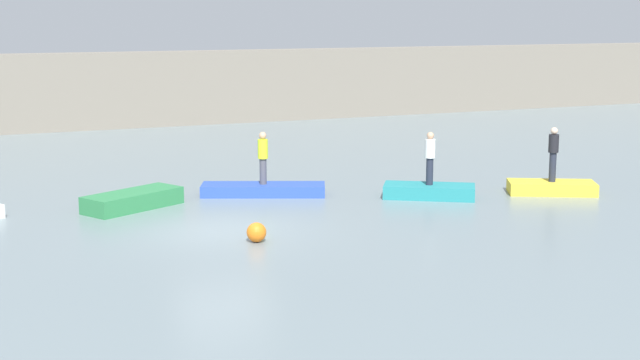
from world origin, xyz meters
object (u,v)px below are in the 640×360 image
Objects in this scene: rowboat_blue at (263,190)px; person_hiviz_shirt at (263,155)px; rowboat_teal at (429,191)px; mooring_buoy at (256,232)px; rowboat_green at (133,200)px; person_dark_shirt at (553,152)px; person_white_shirt at (430,156)px; rowboat_yellow at (552,188)px.

rowboat_blue is 2.34× the size of person_hiviz_shirt.
mooring_buoy is at bearing -122.96° from rowboat_teal.
rowboat_green is 1.81× the size of person_hiviz_shirt.
person_dark_shirt is at bearing -41.18° from rowboat_green.
person_white_shirt is (-3.93, 0.98, -0.03)m from person_dark_shirt.
person_white_shirt is at bearing 24.83° from mooring_buoy.
person_hiviz_shirt is at bearing -66.99° from rowboat_blue.
rowboat_yellow is 1.17m from person_dark_shirt.
rowboat_green is at bearing 166.89° from person_white_shirt.
rowboat_blue is 6.02m from mooring_buoy.
rowboat_teal is (8.86, -2.06, -0.05)m from rowboat_green.
person_white_shirt reaches higher than rowboat_blue.
rowboat_yellow is at bearing 18.21° from rowboat_teal.
person_white_shirt is (0.00, 0.00, 1.13)m from rowboat_teal.
rowboat_teal is at bearing -40.90° from rowboat_green.
rowboat_yellow is at bearing -41.18° from rowboat_green.
rowboat_green is 9.16m from person_white_shirt.
person_dark_shirt is (3.93, -0.98, 1.16)m from rowboat_teal.
person_dark_shirt is at bearing 18.21° from rowboat_teal.
rowboat_yellow is at bearing -14.00° from person_white_shirt.
rowboat_blue is 9.29m from person_dark_shirt.
person_white_shirt is at bearing -27.79° from person_hiviz_shirt.
rowboat_green is at bearing -165.74° from rowboat_yellow.
person_white_shirt is at bearing -166.36° from rowboat_yellow.
person_white_shirt is at bearing 166.00° from person_dark_shirt.
rowboat_green is 5.60m from mooring_buoy.
person_dark_shirt is (12.79, -3.04, 1.11)m from rowboat_green.
mooring_buoy is (-6.83, -3.16, -1.08)m from person_white_shirt.
rowboat_green is at bearing 166.62° from person_dark_shirt.
person_hiviz_shirt is at bearing 152.21° from person_white_shirt.
person_dark_shirt is (8.56, -3.42, 1.18)m from rowboat_blue.
rowboat_green is 1.07× the size of rowboat_teal.
rowboat_yellow is at bearing 1.23° from rowboat_blue.
rowboat_teal is 1.69× the size of person_hiviz_shirt.
rowboat_blue is at bearing 158.22° from person_dark_shirt.
rowboat_teal is 7.53m from mooring_buoy.
person_white_shirt reaches higher than rowboat_teal.
person_dark_shirt is 4.05m from person_white_shirt.
rowboat_teal is at bearing -27.79° from person_hiviz_shirt.
person_white_shirt is (8.86, -2.06, 1.08)m from rowboat_green.
rowboat_blue is 2.35× the size of person_white_shirt.
rowboat_teal is 1.03× the size of rowboat_yellow.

